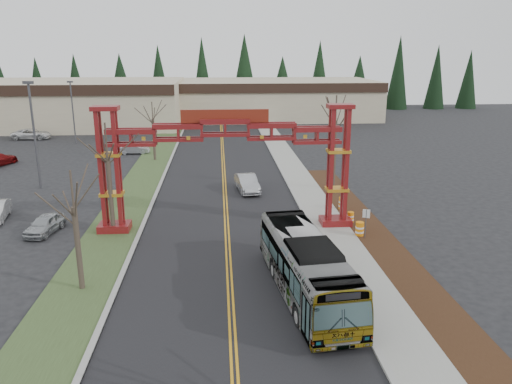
{
  "coord_description": "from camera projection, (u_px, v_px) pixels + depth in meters",
  "views": [
    {
      "loc": [
        -0.44,
        -16.21,
        12.5
      ],
      "look_at": [
        1.84,
        14.07,
        3.83
      ],
      "focal_mm": 35.0,
      "sensor_mm": 36.0,
      "label": 1
    }
  ],
  "objects": [
    {
      "name": "parked_car_near_a",
      "position": [
        45.0,
        224.0,
        35.16
      ],
      "size": [
        2.28,
        4.1,
        1.32
      ],
      "primitive_type": "imported",
      "rotation": [
        0.0,
        0.0,
        -0.19
      ],
      "color": "#9EA2A5",
      "rests_on": "ground"
    },
    {
      "name": "retail_building_west",
      "position": [
        44.0,
        103.0,
        84.81
      ],
      "size": [
        46.0,
        22.3,
        7.5
      ],
      "color": "#BAAC8E",
      "rests_on": "ground"
    },
    {
      "name": "bare_tree_median_mid",
      "position": [
        107.0,
        154.0,
        33.7
      ],
      "size": [
        3.12,
        3.12,
        7.84
      ],
      "color": "#382D26",
      "rests_on": "ground"
    },
    {
      "name": "gateway_arch",
      "position": [
        225.0,
        147.0,
        34.62
      ],
      "size": [
        18.2,
        1.6,
        8.9
      ],
      "color": "#63140D",
      "rests_on": "ground"
    },
    {
      "name": "lane_line_left",
      "position": [
        224.0,
        200.0,
        42.96
      ],
      "size": [
        0.12,
        100.0,
        0.01
      ],
      "primitive_type": "cube",
      "color": "orange",
      "rests_on": "road"
    },
    {
      "name": "bare_tree_median_far",
      "position": [
        153.0,
        119.0,
        57.37
      ],
      "size": [
        2.98,
        2.98,
        6.81
      ],
      "color": "#382D26",
      "rests_on": "ground"
    },
    {
      "name": "silver_sedan",
      "position": [
        247.0,
        183.0,
        45.53
      ],
      "size": [
        2.26,
        4.85,
        1.54
      ],
      "primitive_type": "imported",
      "rotation": [
        0.0,
        0.0,
        0.14
      ],
      "color": "#A5A8AD",
      "rests_on": "ground"
    },
    {
      "name": "barrel_south",
      "position": [
        360.0,
        230.0,
        34.47
      ],
      "size": [
        0.58,
        0.58,
        1.08
      ],
      "color": "orange",
      "rests_on": "ground"
    },
    {
      "name": "curb_left",
      "position": [
        153.0,
        201.0,
        42.51
      ],
      "size": [
        0.3,
        110.0,
        0.15
      ],
      "primitive_type": "cube",
      "color": "#9D9C98",
      "rests_on": "ground"
    },
    {
      "name": "sidewalk_right",
      "position": [
        312.0,
        198.0,
        43.5
      ],
      "size": [
        2.6,
        110.0,
        0.14
      ],
      "primitive_type": "cube",
      "color": "gray",
      "rests_on": "ground"
    },
    {
      "name": "light_pole_far",
      "position": [
        73.0,
        108.0,
        68.02
      ],
      "size": [
        0.74,
        0.37,
        8.48
      ],
      "color": "#3F3F44",
      "rests_on": "ground"
    },
    {
      "name": "retail_building_east",
      "position": [
        273.0,
        99.0,
        95.43
      ],
      "size": [
        38.0,
        20.3,
        7.0
      ],
      "color": "#BAAC8E",
      "rests_on": "ground"
    },
    {
      "name": "bare_tree_right_far",
      "position": [
        336.0,
        121.0,
        44.52
      ],
      "size": [
        3.4,
        3.4,
        8.66
      ],
      "color": "#382D26",
      "rests_on": "ground"
    },
    {
      "name": "light_pole_near",
      "position": [
        34.0,
        128.0,
        45.22
      ],
      "size": [
        0.85,
        0.43,
        9.85
      ],
      "color": "#3F3F44",
      "rests_on": "ground"
    },
    {
      "name": "grass_median",
      "position": [
        131.0,
        202.0,
        42.39
      ],
      "size": [
        4.0,
        110.0,
        0.08
      ],
      "primitive_type": "cube",
      "color": "#374924",
      "rests_on": "ground"
    },
    {
      "name": "barrel_north",
      "position": [
        342.0,
        204.0,
        40.19
      ],
      "size": [
        0.59,
        0.59,
        1.1
      ],
      "color": "orange",
      "rests_on": "ground"
    },
    {
      "name": "curb_right",
      "position": [
        296.0,
        198.0,
        43.4
      ],
      "size": [
        0.3,
        110.0,
        0.15
      ],
      "primitive_type": "cube",
      "color": "#9D9C98",
      "rests_on": "ground"
    },
    {
      "name": "street_sign",
      "position": [
        366.0,
        218.0,
        33.74
      ],
      "size": [
        0.46,
        0.23,
        2.15
      ],
      "color": "#3F3F44",
      "rests_on": "ground"
    },
    {
      "name": "parked_car_far_a",
      "position": [
        134.0,
        149.0,
        62.08
      ],
      "size": [
        3.79,
        1.41,
        1.24
      ],
      "primitive_type": "imported",
      "rotation": [
        0.0,
        0.0,
        1.6
      ],
      "color": "#9DA0A5",
      "rests_on": "ground"
    },
    {
      "name": "lane_line_right",
      "position": [
        227.0,
        200.0,
        42.98
      ],
      "size": [
        0.12,
        100.0,
        0.01
      ],
      "primitive_type": "cube",
      "color": "orange",
      "rests_on": "road"
    },
    {
      "name": "transit_bus",
      "position": [
        306.0,
        267.0,
        26.03
      ],
      "size": [
        3.89,
        11.67,
        3.19
      ],
      "primitive_type": "imported",
      "rotation": [
        0.0,
        0.0,
        0.11
      ],
      "color": "#96999D",
      "rests_on": "ground"
    },
    {
      "name": "road",
      "position": [
        225.0,
        200.0,
        42.97
      ],
      "size": [
        12.0,
        110.0,
        0.02
      ],
      "primitive_type": "cube",
      "color": "black",
      "rests_on": "ground"
    },
    {
      "name": "barrel_mid",
      "position": [
        351.0,
        218.0,
        37.15
      ],
      "size": [
        0.49,
        0.49,
        0.9
      ],
      "color": "orange",
      "rests_on": "ground"
    },
    {
      "name": "landscape_strip",
      "position": [
        403.0,
        270.0,
        29.31
      ],
      "size": [
        2.6,
        50.0,
        0.12
      ],
      "primitive_type": "cube",
      "color": "#311C10",
      "rests_on": "ground"
    },
    {
      "name": "parked_car_far_b",
      "position": [
        31.0,
        134.0,
        72.23
      ],
      "size": [
        5.42,
        2.52,
        1.5
      ],
      "primitive_type": "imported",
      "rotation": [
        0.0,
        0.0,
        1.57
      ],
      "color": "white",
      "rests_on": "ground"
    },
    {
      "name": "conifer_treeline",
      "position": [
        221.0,
        79.0,
        105.46
      ],
      "size": [
        116.1,
        5.6,
        13.0
      ],
      "color": "black",
      "rests_on": "ground"
    },
    {
      "name": "bare_tree_median_near",
      "position": [
        74.0,
        207.0,
        25.77
      ],
      "size": [
        2.97,
        2.97,
        6.64
      ],
      "color": "#382D26",
      "rests_on": "ground"
    }
  ]
}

